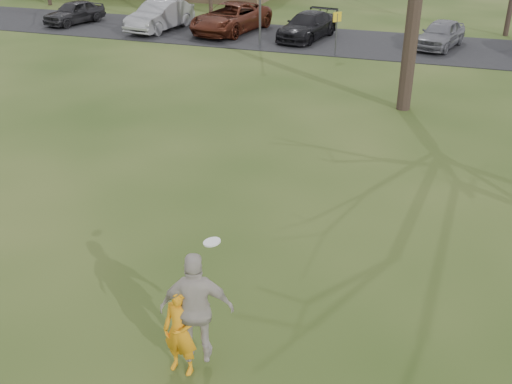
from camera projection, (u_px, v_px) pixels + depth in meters
ground at (179, 377)px, 9.83m from camera, size 120.00×120.00×0.00m
parking_strip at (385, 45)px, 30.99m from camera, size 62.00×6.50×0.04m
player_defender at (180, 331)px, 9.62m from camera, size 0.62×0.43×1.63m
car_0 at (74, 12)px, 35.63m from camera, size 2.50×4.20×1.34m
car_1 at (160, 16)px, 33.89m from camera, size 2.28×5.06×1.61m
car_2 at (231, 18)px, 33.40m from camera, size 3.59×6.08×1.59m
car_3 at (307, 26)px, 31.92m from camera, size 2.74×4.95×1.36m
car_4 at (441, 34)px, 30.11m from camera, size 2.59×4.28×1.36m
catching_play at (197, 309)px, 9.45m from camera, size 1.27×0.83×2.21m
sign_yellow at (337, 25)px, 28.38m from camera, size 0.35×0.35×2.08m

